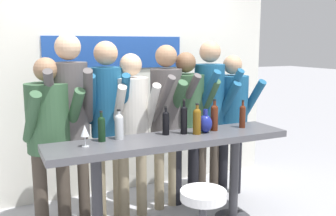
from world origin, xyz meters
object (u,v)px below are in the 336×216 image
(person_far_left, at_px, (49,128))
(wine_bottle_5, at_px, (102,127))
(person_left, at_px, (70,108))
(person_center_right, at_px, (167,108))
(wine_bottle_1, at_px, (242,115))
(decorative_vase, at_px, (205,123))
(tasting_table, at_px, (171,155))
(person_rightmost, at_px, (232,111))
(wine_glass_0, at_px, (85,132))
(person_far_right, at_px, (210,102))
(person_center_left, at_px, (107,109))
(wine_bottle_3, at_px, (166,122))
(wine_bottle_2, at_px, (119,125))
(wine_bottle_4, at_px, (197,120))
(wine_bottle_6, at_px, (184,118))
(person_center, at_px, (132,118))
(wine_bottle_0, at_px, (214,116))
(person_right, at_px, (186,112))

(person_far_left, relative_size, wine_bottle_5, 6.17)
(person_left, height_order, person_center_right, person_left)
(wine_bottle_1, relative_size, decorative_vase, 1.25)
(tasting_table, distance_m, person_rightmost, 1.17)
(tasting_table, height_order, wine_glass_0, wine_glass_0)
(tasting_table, height_order, person_far_right, person_far_right)
(wine_bottle_5, bearing_deg, person_rightmost, 14.85)
(person_center_left, distance_m, wine_bottle_1, 1.32)
(person_far_right, height_order, person_rightmost, person_far_right)
(person_far_right, xyz_separation_m, person_rightmost, (0.29, -0.01, -0.12))
(person_center_left, relative_size, wine_bottle_5, 6.71)
(person_rightmost, relative_size, wine_bottle_3, 6.14)
(wine_bottle_2, relative_size, wine_glass_0, 1.49)
(wine_bottle_4, xyz_separation_m, wine_bottle_5, (-0.86, 0.11, -0.01))
(person_far_right, height_order, wine_bottle_1, person_far_right)
(wine_bottle_3, bearing_deg, wine_glass_0, -173.12)
(wine_bottle_1, distance_m, wine_bottle_4, 0.54)
(person_far_left, height_order, person_rightmost, person_far_left)
(wine_bottle_4, height_order, wine_bottle_6, wine_bottle_6)
(wine_bottle_3, bearing_deg, wine_bottle_1, -3.71)
(person_center, xyz_separation_m, person_rightmost, (1.21, 0.06, -0.03))
(person_center_left, height_order, wine_glass_0, person_center_left)
(wine_bottle_0, distance_m, decorative_vase, 0.14)
(wine_glass_0, height_order, decorative_vase, decorative_vase)
(person_center, height_order, wine_bottle_4, person_center)
(wine_bottle_4, bearing_deg, wine_bottle_3, 159.76)
(tasting_table, height_order, wine_bottle_4, wine_bottle_4)
(person_far_right, xyz_separation_m, wine_bottle_6, (-0.57, -0.49, -0.05))
(tasting_table, distance_m, decorative_vase, 0.44)
(wine_bottle_0, xyz_separation_m, wine_glass_0, (-1.24, -0.05, -0.01))
(person_center_left, height_order, wine_bottle_6, person_center_left)
(person_far_left, xyz_separation_m, person_far_right, (1.70, 0.04, 0.12))
(tasting_table, height_order, person_center, person_center)
(wine_bottle_3, xyz_separation_m, wine_bottle_4, (0.27, -0.10, 0.01))
(wine_bottle_1, xyz_separation_m, wine_bottle_6, (-0.64, 0.01, 0.02))
(person_far_left, distance_m, decorative_vase, 1.42)
(person_center_right, xyz_separation_m, decorative_vase, (0.15, -0.52, -0.07))
(tasting_table, relative_size, person_far_right, 1.25)
(person_center_right, bearing_deg, decorative_vase, -83.60)
(tasting_table, xyz_separation_m, wine_bottle_3, (-0.01, 0.10, 0.29))
(wine_bottle_6, height_order, decorative_vase, wine_bottle_6)
(person_center_left, distance_m, person_center, 0.25)
(person_center_right, bearing_deg, wine_bottle_0, -70.45)
(tasting_table, relative_size, person_far_left, 1.36)
(person_center, bearing_deg, person_right, 11.53)
(person_center_left, bearing_deg, person_left, -168.64)
(person_center, bearing_deg, wine_bottle_5, -132.83)
(person_center_right, height_order, wine_bottle_2, person_center_right)
(tasting_table, bearing_deg, wine_bottle_2, 165.00)
(wine_bottle_2, bearing_deg, person_center_right, 33.06)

